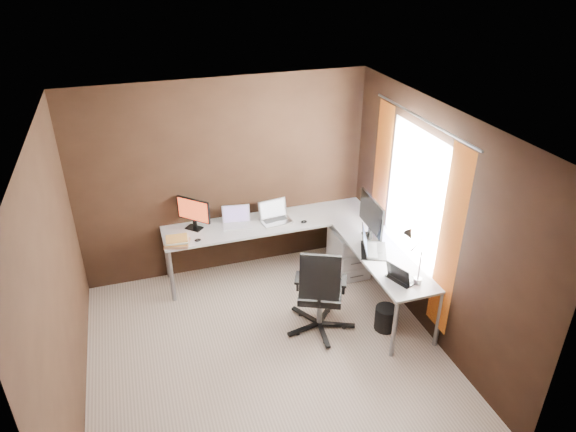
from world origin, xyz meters
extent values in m
cube|color=beige|center=(0.00, 0.00, 0.00)|extent=(3.60, 3.60, 0.00)
cube|color=white|center=(0.00, 0.00, 2.50)|extent=(3.60, 3.60, 0.00)
cube|color=black|center=(0.00, 1.80, 1.25)|extent=(3.60, 0.00, 2.50)
cube|color=black|center=(0.00, -1.80, 1.25)|extent=(3.60, 0.00, 2.50)
cube|color=black|center=(-1.80, 0.00, 1.25)|extent=(0.00, 3.60, 2.50)
cube|color=black|center=(1.80, 0.00, 1.25)|extent=(0.00, 3.60, 2.50)
cube|color=white|center=(1.79, 0.35, 1.45)|extent=(0.00, 1.00, 1.30)
cube|color=orange|center=(1.75, -0.38, 1.25)|extent=(0.01, 0.35, 2.00)
cube|color=orange|center=(1.75, 1.07, 1.25)|extent=(0.01, 0.35, 2.00)
cylinder|color=slate|center=(1.75, 0.35, 2.28)|extent=(0.02, 1.90, 0.02)
cube|color=silver|center=(0.48, 1.50, 0.71)|extent=(2.65, 0.60, 0.03)
cube|color=silver|center=(1.50, 0.38, 0.71)|extent=(0.60, 1.65, 0.03)
cylinder|color=slate|center=(-0.81, 1.24, 0.35)|extent=(0.05, 0.05, 0.70)
cylinder|color=slate|center=(-0.81, 1.76, 0.35)|extent=(0.05, 0.05, 0.70)
cylinder|color=slate|center=(1.24, -0.41, 0.35)|extent=(0.05, 0.05, 0.70)
cylinder|color=slate|center=(1.76, -0.41, 0.35)|extent=(0.05, 0.05, 0.70)
cylinder|color=slate|center=(1.76, 1.76, 0.35)|extent=(0.05, 0.05, 0.70)
cube|color=silver|center=(1.43, 1.15, 0.30)|extent=(0.42, 0.50, 0.60)
cube|color=black|center=(-0.45, 1.61, 0.74)|extent=(0.23, 0.23, 0.01)
cube|color=black|center=(-0.44, 1.63, 0.79)|extent=(0.05, 0.05, 0.09)
cube|color=black|center=(-0.44, 1.63, 0.98)|extent=(0.34, 0.33, 0.29)
cube|color=#E2451C|center=(-0.45, 1.62, 0.98)|extent=(0.31, 0.30, 0.26)
cube|color=black|center=(1.51, 0.75, 0.74)|extent=(0.17, 0.25, 0.01)
cube|color=black|center=(1.49, 0.76, 0.80)|extent=(0.04, 0.06, 0.11)
cube|color=black|center=(1.49, 0.76, 1.05)|extent=(0.06, 0.63, 0.39)
cube|color=#1A22B2|center=(1.51, 0.75, 1.05)|extent=(0.04, 0.60, 0.36)
cube|color=silver|center=(0.06, 1.52, 0.74)|extent=(0.37, 0.29, 0.02)
cube|color=silver|center=(0.08, 1.61, 0.85)|extent=(0.35, 0.11, 0.21)
cube|color=slate|center=(0.07, 1.60, 0.85)|extent=(0.31, 0.09, 0.18)
cube|color=silver|center=(0.55, 1.48, 0.74)|extent=(0.40, 0.31, 0.02)
cube|color=silver|center=(0.54, 1.58, 0.86)|extent=(0.38, 0.12, 0.23)
cube|color=silver|center=(0.54, 1.57, 0.86)|extent=(0.33, 0.10, 0.20)
cube|color=black|center=(1.40, 0.46, 0.74)|extent=(0.42, 0.48, 0.02)
cube|color=black|center=(1.30, 0.51, 0.87)|extent=(0.23, 0.39, 0.25)
cube|color=#192237|center=(1.31, 0.51, 0.87)|extent=(0.20, 0.34, 0.21)
cube|color=black|center=(1.44, -0.12, 0.74)|extent=(0.30, 0.35, 0.02)
cube|color=black|center=(1.37, -0.15, 0.84)|extent=(0.16, 0.30, 0.19)
cube|color=#AF4D65|center=(1.37, -0.14, 0.84)|extent=(0.14, 0.26, 0.16)
cube|color=tan|center=(-0.70, 1.30, 0.74)|extent=(0.33, 0.29, 0.03)
cube|color=#EEAC48|center=(-0.70, 1.30, 0.77)|extent=(0.29, 0.25, 0.02)
cube|color=beige|center=(-0.70, 1.30, 0.79)|extent=(0.29, 0.25, 0.02)
cube|color=#EEAC48|center=(-0.70, 1.30, 0.81)|extent=(0.26, 0.21, 0.02)
ellipsoid|color=black|center=(-0.46, 1.30, 0.75)|extent=(0.09, 0.07, 0.03)
ellipsoid|color=black|center=(0.87, 1.34, 0.75)|extent=(0.09, 0.08, 0.03)
cylinder|color=slate|center=(1.56, -0.23, 0.76)|extent=(0.08, 0.08, 0.06)
cylinder|color=slate|center=(1.56, -0.23, 0.96)|extent=(0.02, 0.02, 0.33)
cylinder|color=slate|center=(1.51, -0.20, 1.18)|extent=(0.02, 0.18, 0.24)
cone|color=slate|center=(1.46, -0.13, 1.26)|extent=(0.10, 0.13, 0.14)
cylinder|color=slate|center=(0.69, 0.26, 0.25)|extent=(0.06, 0.06, 0.38)
cube|color=black|center=(0.69, 0.26, 0.47)|extent=(0.61, 0.61, 0.08)
cube|color=black|center=(0.59, 0.06, 0.82)|extent=(0.43, 0.28, 0.50)
cylinder|color=black|center=(1.37, 0.00, 0.14)|extent=(0.27, 0.27, 0.28)
camera|label=1|loc=(-1.04, -3.93, 3.83)|focal=32.00mm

